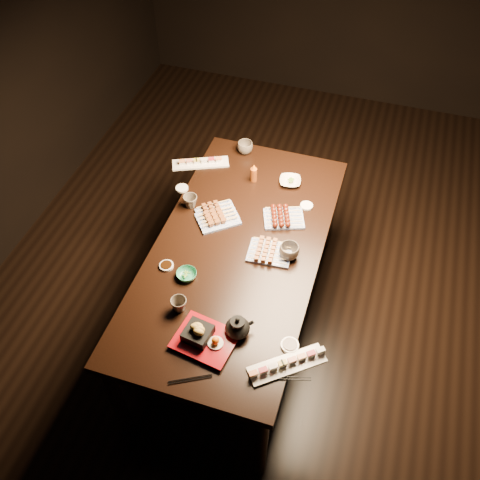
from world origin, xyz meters
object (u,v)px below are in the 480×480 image
teacup_far_left (190,201)px  sushi_platter_near (287,363)px  yakitori_plate_center (217,212)px  yakitori_plate_right (270,250)px  teacup_near_left (179,305)px  teacup_far_right (245,147)px  edamame_bowl_green (187,275)px  teacup_mid_right (289,252)px  condiment_bottle (254,173)px  edamame_bowl_cream (290,182)px  yakitori_plate_left (218,216)px  tempura_tray (205,336)px  teapot (237,326)px  dining_table (237,290)px  sushi_platter_far (200,162)px

teacup_far_left → sushi_platter_near: bearing=-46.4°
yakitori_plate_center → yakitori_plate_right: (0.37, -0.19, 0.00)m
yakitori_plate_right → teacup_far_left: 0.58m
teacup_near_left → teacup_far_right: teacup_far_right is taller
edamame_bowl_green → teacup_mid_right: bearing=31.8°
sushi_platter_near → teacup_mid_right: size_ratio=3.42×
condiment_bottle → edamame_bowl_cream: bearing=10.3°
yakitori_plate_center → yakitori_plate_left: bearing=-101.0°
tempura_tray → teacup_far_right: tempura_tray is taller
edamame_bowl_green → teapot: bearing=-34.4°
edamame_bowl_green → teacup_far_right: (-0.01, 1.07, 0.02)m
tempura_tray → teacup_near_left: bearing=152.6°
dining_table → sushi_platter_near: sushi_platter_near is taller
teacup_far_right → teapot: (0.37, -1.32, 0.02)m
dining_table → sushi_platter_far: (-0.44, 0.61, 0.40)m
yakitori_plate_center → teapot: size_ratio=1.59×
edamame_bowl_cream → tempura_tray: bearing=-95.3°
sushi_platter_near → yakitori_plate_left: (-0.61, 0.78, 0.01)m
edamame_bowl_green → teapot: (0.36, -0.25, 0.04)m
edamame_bowl_green → tempura_tray: 0.41m
dining_table → yakitori_plate_left: 0.47m
edamame_bowl_cream → condiment_bottle: bearing=-169.7°
yakitori_plate_left → teacup_far_right: teacup_far_right is taller
edamame_bowl_green → teapot: teapot is taller
teacup_near_left → teacup_far_left: size_ratio=0.97×
teacup_far_right → teapot: teapot is taller
edamame_bowl_green → teacup_mid_right: teacup_mid_right is taller
yakitori_plate_right → teapot: 0.53m
yakitori_plate_left → teacup_far_right: bearing=54.5°
yakitori_plate_right → teacup_far_right: size_ratio=2.33×
dining_table → edamame_bowl_cream: 0.73m
sushi_platter_near → yakitori_plate_left: yakitori_plate_left is taller
dining_table → yakitori_plate_left: yakitori_plate_left is taller
edamame_bowl_green → condiment_bottle: size_ratio=0.86×
edamame_bowl_cream → tempura_tray: 1.21m
dining_table → tempura_tray: bearing=-102.8°
yakitori_plate_right → edamame_bowl_green: bearing=-147.3°
teacup_far_right → yakitori_plate_left: bearing=-86.9°
sushi_platter_far → yakitori_plate_left: yakitori_plate_left is taller
teacup_mid_right → condiment_bottle: size_ratio=0.86×
teacup_mid_right → teapot: bearing=-102.3°
sushi_platter_far → edamame_bowl_cream: sushi_platter_far is taller
yakitori_plate_right → yakitori_plate_left: bearing=151.4°
tempura_tray → condiment_bottle: 1.17m
dining_table → teacup_far_right: 0.93m
teacup_far_right → condiment_bottle: 0.28m
sushi_platter_near → teacup_near_left: 0.60m
yakitori_plate_left → condiment_bottle: bearing=37.2°
sushi_platter_near → teacup_far_right: (-0.64, 1.41, 0.02)m
edamame_bowl_green → dining_table: bearing=53.8°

